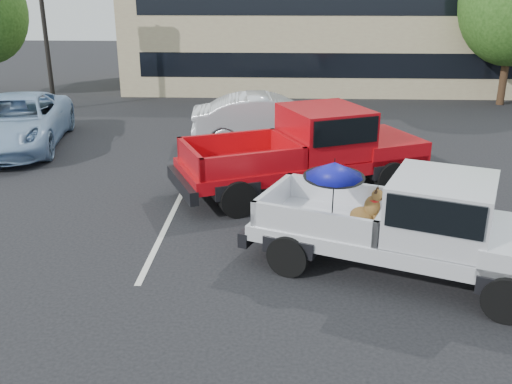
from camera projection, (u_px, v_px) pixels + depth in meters
ground at (309, 276)px, 10.24m from camera, size 90.00×90.00×0.00m
stripe_left at (165, 228)px, 12.24m from camera, size 0.12×5.00×0.01m
stripe_right at (448, 233)px, 11.99m from camera, size 0.12×5.00×0.01m
motel_building at (333, 21)px, 28.75m from camera, size 20.40×8.40×6.30m
silver_pickup at (425, 222)px, 9.86m from camera, size 6.01×3.96×2.06m
red_pickup at (317, 146)px, 14.21m from camera, size 6.68×4.54×2.09m
silver_sedan at (270, 120)px, 18.29m from camera, size 5.14×2.25×1.64m
blue_suv at (16, 122)px, 18.04m from camera, size 3.76×6.32×1.65m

